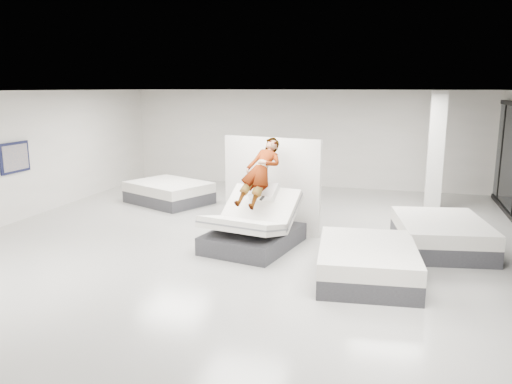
# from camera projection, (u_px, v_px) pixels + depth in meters

# --- Properties ---
(room) EXTENTS (14.00, 14.04, 3.20)m
(room) POSITION_uv_depth(u_px,v_px,m) (241.00, 172.00, 10.07)
(room) COLOR #A4A19B
(room) RESTS_ON ground
(hero_bed) EXTENTS (1.93, 2.33, 1.29)m
(hero_bed) POSITION_uv_depth(u_px,v_px,m) (253.00, 229.00, 10.35)
(hero_bed) COLOR #3B3B40
(hero_bed) RESTS_ON floor
(person) EXTENTS (0.94, 1.67, 1.48)m
(person) POSITION_uv_depth(u_px,v_px,m) (260.00, 184.00, 10.44)
(person) COLOR slate
(person) RESTS_ON hero_bed
(remote) EXTENTS (0.08, 0.15, 0.08)m
(remote) POSITION_uv_depth(u_px,v_px,m) (262.00, 198.00, 10.08)
(remote) COLOR black
(remote) RESTS_ON person
(divider_panel) EXTENTS (2.36, 0.60, 2.17)m
(divider_panel) POSITION_uv_depth(u_px,v_px,m) (271.00, 185.00, 11.42)
(divider_panel) COLOR beige
(divider_panel) RESTS_ON floor
(flat_bed_right_far) EXTENTS (2.04, 2.50, 0.62)m
(flat_bed_right_far) POSITION_uv_depth(u_px,v_px,m) (441.00, 235.00, 10.24)
(flat_bed_right_far) COLOR #3B3B40
(flat_bed_right_far) RESTS_ON floor
(flat_bed_right_near) EXTENTS (1.85, 2.34, 0.60)m
(flat_bed_right_near) POSITION_uv_depth(u_px,v_px,m) (367.00, 262.00, 8.65)
(flat_bed_right_near) COLOR #3B3B40
(flat_bed_right_near) RESTS_ON floor
(flat_bed_left_far) EXTENTS (2.68, 2.41, 0.60)m
(flat_bed_left_far) POSITION_uv_depth(u_px,v_px,m) (169.00, 192.00, 14.38)
(flat_bed_left_far) COLOR #3B3B40
(flat_bed_left_far) RESTS_ON floor
(column) EXTENTS (0.40, 0.40, 3.20)m
(column) POSITION_uv_depth(u_px,v_px,m) (436.00, 152.00, 13.23)
(column) COLOR silver
(column) RESTS_ON floor
(wall_poster) EXTENTS (0.06, 0.95, 0.75)m
(wall_poster) POSITION_uv_depth(u_px,v_px,m) (15.00, 158.00, 12.13)
(wall_poster) COLOR black
(wall_poster) RESTS_ON wall_left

